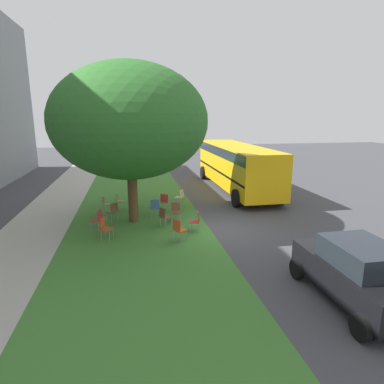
# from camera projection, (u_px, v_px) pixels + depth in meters

# --- Properties ---
(ground) EXTENTS (80.00, 80.00, 0.00)m
(ground) POSITION_uv_depth(u_px,v_px,m) (215.00, 230.00, 13.94)
(ground) COLOR #424247
(grass_verge) EXTENTS (48.00, 6.00, 0.01)m
(grass_verge) POSITION_uv_depth(u_px,v_px,m) (139.00, 234.00, 13.36)
(grass_verge) COLOR #3D752D
(grass_verge) RESTS_ON ground
(sidewalk_strip) EXTENTS (48.00, 2.80, 0.01)m
(sidewalk_strip) POSITION_uv_depth(u_px,v_px,m) (24.00, 242.00, 12.56)
(sidewalk_strip) COLOR #ADA89E
(sidewalk_strip) RESTS_ON ground
(street_tree) EXTENTS (6.74, 6.74, 7.00)m
(street_tree) POSITION_uv_depth(u_px,v_px,m) (130.00, 121.00, 13.99)
(street_tree) COLOR brown
(street_tree) RESTS_ON ground
(chair_0) EXTENTS (0.52, 0.53, 0.88)m
(chair_0) POSITION_uv_depth(u_px,v_px,m) (98.00, 218.00, 13.80)
(chair_0) COLOR #B7332D
(chair_0) RESTS_ON ground
(chair_1) EXTENTS (0.54, 0.55, 0.88)m
(chair_1) POSITION_uv_depth(u_px,v_px,m) (105.00, 227.00, 12.71)
(chair_1) COLOR #C64C1E
(chair_1) RESTS_ON ground
(chair_2) EXTENTS (0.47, 0.47, 0.88)m
(chair_2) POSITION_uv_depth(u_px,v_px,m) (155.00, 207.00, 15.56)
(chair_2) COLOR #335184
(chair_2) RESTS_ON ground
(chair_3) EXTENTS (0.58, 0.58, 0.88)m
(chair_3) POSITION_uv_depth(u_px,v_px,m) (179.00, 229.00, 12.53)
(chair_3) COLOR #C64C1E
(chair_3) RESTS_ON ground
(chair_4) EXTENTS (0.49, 0.49, 0.88)m
(chair_4) POSITION_uv_depth(u_px,v_px,m) (196.00, 220.00, 13.59)
(chair_4) COLOR #B7332D
(chair_4) RESTS_ON ground
(chair_5) EXTENTS (0.52, 0.53, 0.88)m
(chair_5) POSITION_uv_depth(u_px,v_px,m) (106.00, 203.00, 16.13)
(chair_5) COLOR olive
(chair_5) RESTS_ON ground
(chair_6) EXTENTS (0.56, 0.55, 0.88)m
(chair_6) POSITION_uv_depth(u_px,v_px,m) (165.00, 201.00, 16.60)
(chair_6) COLOR #B7332D
(chair_6) RESTS_ON ground
(chair_7) EXTENTS (0.58, 0.58, 0.88)m
(chair_7) POSITION_uv_depth(u_px,v_px,m) (180.00, 196.00, 17.55)
(chair_7) COLOR beige
(chair_7) RESTS_ON ground
(chair_8) EXTENTS (0.46, 0.46, 0.88)m
(chair_8) POSITION_uv_depth(u_px,v_px,m) (119.00, 200.00, 16.76)
(chair_8) COLOR olive
(chair_8) RESTS_ON ground
(chair_9) EXTENTS (0.44, 0.44, 0.88)m
(chair_9) POSITION_uv_depth(u_px,v_px,m) (176.00, 211.00, 14.89)
(chair_9) COLOR brown
(chair_9) RESTS_ON ground
(chair_10) EXTENTS (0.57, 0.57, 0.88)m
(chair_10) POSITION_uv_depth(u_px,v_px,m) (164.00, 216.00, 14.14)
(chair_10) COLOR brown
(chair_10) RESTS_ON ground
(chair_11) EXTENTS (0.59, 0.59, 0.88)m
(chair_11) POSITION_uv_depth(u_px,v_px,m) (113.00, 211.00, 14.90)
(chair_11) COLOR brown
(chair_11) RESTS_ON ground
(parked_car) EXTENTS (3.70, 1.92, 1.65)m
(parked_car) POSITION_uv_depth(u_px,v_px,m) (357.00, 272.00, 8.38)
(parked_car) COLOR black
(parked_car) RESTS_ON ground
(school_bus) EXTENTS (10.40, 2.80, 2.88)m
(school_bus) POSITION_uv_depth(u_px,v_px,m) (236.00, 163.00, 21.04)
(school_bus) COLOR yellow
(school_bus) RESTS_ON ground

